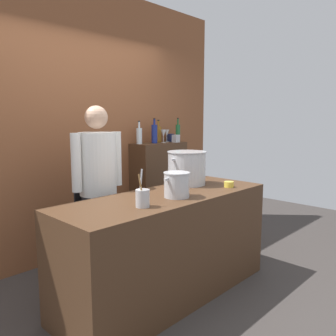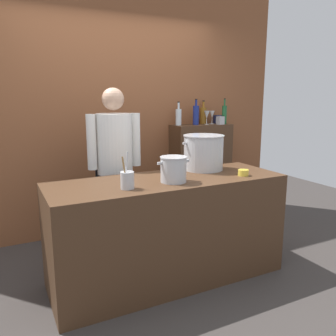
# 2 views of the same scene
# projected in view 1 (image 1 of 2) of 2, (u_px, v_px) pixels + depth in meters

# --- Properties ---
(ground_plane) EXTENTS (8.00, 8.00, 0.00)m
(ground_plane) POSITION_uv_depth(u_px,v_px,m) (168.00, 294.00, 3.02)
(ground_plane) COLOR #383330
(brick_back_panel) EXTENTS (4.40, 0.10, 3.00)m
(brick_back_panel) POSITION_uv_depth(u_px,v_px,m) (77.00, 123.00, 3.77)
(brick_back_panel) COLOR brown
(brick_back_panel) RESTS_ON ground_plane
(prep_counter) EXTENTS (2.01, 0.70, 0.90)m
(prep_counter) POSITION_uv_depth(u_px,v_px,m) (168.00, 245.00, 2.95)
(prep_counter) COLOR #472D1C
(prep_counter) RESTS_ON ground_plane
(bar_cabinet) EXTENTS (0.76, 0.32, 1.23)m
(bar_cabinet) POSITION_uv_depth(u_px,v_px,m) (159.00, 189.00, 4.51)
(bar_cabinet) COLOR #472D1C
(bar_cabinet) RESTS_ON ground_plane
(chef) EXTENTS (0.53, 0.36, 1.66)m
(chef) POSITION_uv_depth(u_px,v_px,m) (98.00, 181.00, 3.16)
(chef) COLOR black
(chef) RESTS_ON ground_plane
(stockpot_large) EXTENTS (0.44, 0.38, 0.33)m
(stockpot_large) POSITION_uv_depth(u_px,v_px,m) (187.00, 168.00, 3.33)
(stockpot_large) COLOR #B7BABF
(stockpot_large) RESTS_ON prep_counter
(stockpot_small) EXTENTS (0.28, 0.22, 0.21)m
(stockpot_small) POSITION_uv_depth(u_px,v_px,m) (177.00, 185.00, 2.79)
(stockpot_small) COLOR #B7BABF
(stockpot_small) RESTS_ON prep_counter
(utensil_crock) EXTENTS (0.10, 0.10, 0.28)m
(utensil_crock) POSITION_uv_depth(u_px,v_px,m) (143.00, 198.00, 2.48)
(utensil_crock) COLOR #B7BABF
(utensil_crock) RESTS_ON prep_counter
(butter_jar) EXTENTS (0.09, 0.09, 0.05)m
(butter_jar) POSITION_uv_depth(u_px,v_px,m) (229.00, 184.00, 3.22)
(butter_jar) COLOR yellow
(butter_jar) RESTS_ON prep_counter
(wine_bottle_cobalt) EXTENTS (0.08, 0.08, 0.32)m
(wine_bottle_cobalt) POSITION_uv_depth(u_px,v_px,m) (154.00, 133.00, 4.34)
(wine_bottle_cobalt) COLOR navy
(wine_bottle_cobalt) RESTS_ON bar_cabinet
(wine_bottle_clear) EXTENTS (0.07, 0.07, 0.29)m
(wine_bottle_clear) POSITION_uv_depth(u_px,v_px,m) (139.00, 135.00, 4.21)
(wine_bottle_clear) COLOR silver
(wine_bottle_clear) RESTS_ON bar_cabinet
(wine_bottle_green) EXTENTS (0.06, 0.06, 0.32)m
(wine_bottle_green) POSITION_uv_depth(u_px,v_px,m) (178.00, 133.00, 4.59)
(wine_bottle_green) COLOR #1E592D
(wine_bottle_green) RESTS_ON bar_cabinet
(wine_bottle_amber) EXTENTS (0.08, 0.08, 0.30)m
(wine_bottle_amber) POSITION_uv_depth(u_px,v_px,m) (158.00, 134.00, 4.54)
(wine_bottle_amber) COLOR #8C5919
(wine_bottle_amber) RESTS_ON bar_cabinet
(wine_glass_tall) EXTENTS (0.07, 0.07, 0.17)m
(wine_glass_tall) POSITION_uv_depth(u_px,v_px,m) (163.00, 134.00, 4.44)
(wine_glass_tall) COLOR silver
(wine_glass_tall) RESTS_ON bar_cabinet
(wine_glass_wide) EXTENTS (0.06, 0.06, 0.17)m
(wine_glass_wide) POSITION_uv_depth(u_px,v_px,m) (167.00, 134.00, 4.55)
(wine_glass_wide) COLOR silver
(wine_glass_wide) RESTS_ON bar_cabinet
(spice_tin_silver) EXTENTS (0.08, 0.08, 0.10)m
(spice_tin_silver) POSITION_uv_depth(u_px,v_px,m) (176.00, 139.00, 4.49)
(spice_tin_silver) COLOR #B2B2B7
(spice_tin_silver) RESTS_ON bar_cabinet
(spice_tin_navy) EXTENTS (0.08, 0.08, 0.11)m
(spice_tin_navy) POSITION_uv_depth(u_px,v_px,m) (170.00, 138.00, 4.67)
(spice_tin_navy) COLOR navy
(spice_tin_navy) RESTS_ON bar_cabinet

